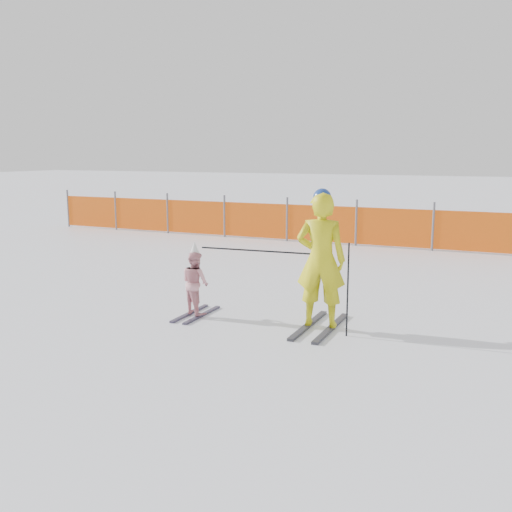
{
  "coord_description": "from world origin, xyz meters",
  "views": [
    {
      "loc": [
        3.34,
        -6.91,
        2.46
      ],
      "look_at": [
        0.0,
        0.5,
        1.0
      ],
      "focal_mm": 40.0,
      "sensor_mm": 36.0,
      "label": 1
    }
  ],
  "objects": [
    {
      "name": "safety_fence",
      "position": [
        -3.43,
        8.13,
        0.56
      ],
      "size": [
        14.13,
        0.06,
        1.25
      ],
      "color": "#595960",
      "rests_on": "ground"
    },
    {
      "name": "ground",
      "position": [
        0.0,
        0.0,
        0.0
      ],
      "size": [
        120.0,
        120.0,
        0.0
      ],
      "primitive_type": "plane",
      "color": "white",
      "rests_on": "ground"
    },
    {
      "name": "ski_poles",
      "position": [
        0.58,
        0.5,
        0.89
      ],
      "size": [
        2.29,
        0.21,
        1.29
      ],
      "color": "black",
      "rests_on": "ground"
    },
    {
      "name": "adult",
      "position": [
        0.94,
        0.63,
        1.0
      ],
      "size": [
        0.76,
        1.49,
        1.99
      ],
      "color": "black",
      "rests_on": "ground"
    },
    {
      "name": "child",
      "position": [
        -1.01,
        0.47,
        0.52
      ],
      "size": [
        0.58,
        1.05,
        1.15
      ],
      "color": "black",
      "rests_on": "ground"
    }
  ]
}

